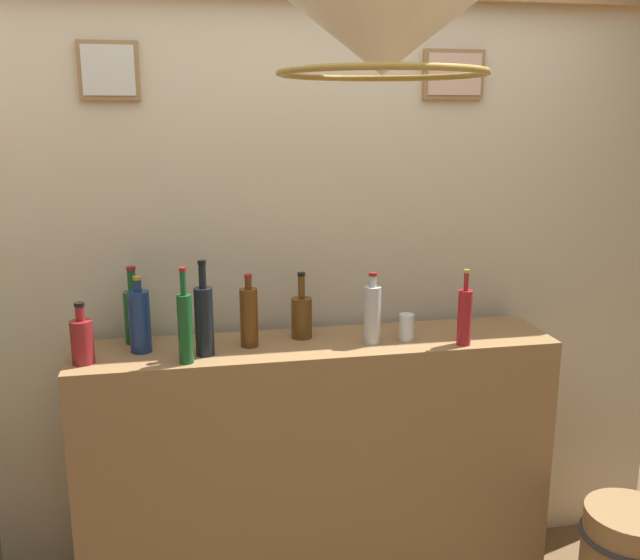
{
  "coord_description": "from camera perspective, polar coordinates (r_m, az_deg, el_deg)",
  "views": [
    {
      "loc": [
        -0.46,
        -1.58,
        1.9
      ],
      "look_at": [
        0.0,
        0.78,
        1.32
      ],
      "focal_mm": 38.86,
      "sensor_mm": 36.0,
      "label": 1
    }
  ],
  "objects": [
    {
      "name": "panelled_rear_partition",
      "position": [
        2.78,
        -1.24,
        1.24
      ],
      "size": [
        3.2,
        0.15,
        2.46
      ],
      "color": "beige",
      "rests_on": "ground"
    },
    {
      "name": "bar_shelf_unit",
      "position": [
        2.81,
        -0.2,
        -15.55
      ],
      "size": [
        1.79,
        0.37,
        1.07
      ],
      "primitive_type": "cube",
      "color": "#9E7547",
      "rests_on": "ground"
    },
    {
      "name": "liquor_bottle_vermouth",
      "position": [
        2.49,
        -19.01,
        -4.7
      ],
      "size": [
        0.08,
        0.08,
        0.21
      ],
      "color": "maroon",
      "rests_on": "bar_shelf_unit"
    },
    {
      "name": "liquor_bottle_brandy",
      "position": [
        2.64,
        -15.09,
        -2.74
      ],
      "size": [
        0.07,
        0.07,
        0.29
      ],
      "color": "#1A5927",
      "rests_on": "bar_shelf_unit"
    },
    {
      "name": "liquor_bottle_gin",
      "position": [
        2.62,
        -1.53,
        -2.97
      ],
      "size": [
        0.08,
        0.08,
        0.25
      ],
      "color": "brown",
      "rests_on": "bar_shelf_unit"
    },
    {
      "name": "liquor_bottle_rye",
      "position": [
        2.59,
        11.82,
        -2.92
      ],
      "size": [
        0.05,
        0.05,
        0.28
      ],
      "color": "#A51C25",
      "rests_on": "bar_shelf_unit"
    },
    {
      "name": "liquor_bottle_whiskey",
      "position": [
        2.39,
        -11.04,
        -3.75
      ],
      "size": [
        0.05,
        0.05,
        0.33
      ],
      "color": "#175526",
      "rests_on": "bar_shelf_unit"
    },
    {
      "name": "liquor_bottle_rum",
      "position": [
        2.45,
        -9.53,
        -3.18
      ],
      "size": [
        0.07,
        0.07,
        0.34
      ],
      "color": "black",
      "rests_on": "bar_shelf_unit"
    },
    {
      "name": "liquor_bottle_bourbon",
      "position": [
        2.54,
        -14.62,
        -3.26
      ],
      "size": [
        0.08,
        0.08,
        0.28
      ],
      "color": "navy",
      "rests_on": "bar_shelf_unit"
    },
    {
      "name": "liquor_bottle_scotch",
      "position": [
        2.55,
        4.32,
        -2.77
      ],
      "size": [
        0.06,
        0.06,
        0.27
      ],
      "color": "silver",
      "rests_on": "bar_shelf_unit"
    },
    {
      "name": "liquor_bottle_port",
      "position": [
        2.53,
        -5.87,
        -3.01
      ],
      "size": [
        0.07,
        0.07,
        0.27
      ],
      "color": "#5E3613",
      "rests_on": "bar_shelf_unit"
    },
    {
      "name": "glass_tumbler_rocks",
      "position": [
        2.62,
        7.13,
        -3.89
      ],
      "size": [
        0.06,
        0.06,
        0.1
      ],
      "color": "silver",
      "rests_on": "bar_shelf_unit"
    },
    {
      "name": "pendant_lamp",
      "position": [
        1.75,
        5.2,
        19.36
      ],
      "size": [
        0.51,
        0.51,
        0.58
      ],
      "color": "#EFE5C6"
    }
  ]
}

